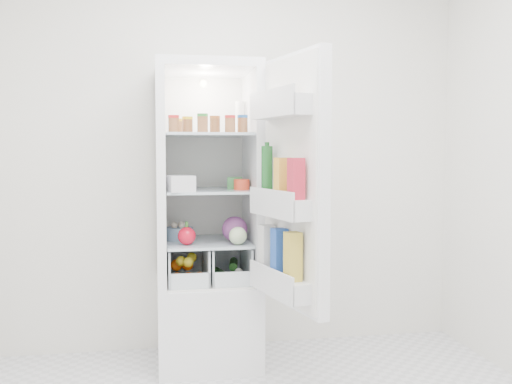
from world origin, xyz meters
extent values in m
cube|color=white|center=(0.00, 1.50, 1.30)|extent=(3.00, 0.02, 2.60)
cube|color=white|center=(-0.20, 1.21, 0.25)|extent=(0.60, 0.60, 0.50)
cube|color=white|center=(-0.20, 1.21, 1.77)|extent=(0.60, 0.60, 0.05)
cube|color=white|center=(-0.20, 1.49, 1.12)|extent=(0.60, 0.05, 1.25)
cube|color=white|center=(-0.47, 1.21, 1.12)|extent=(0.05, 0.60, 1.25)
cube|color=white|center=(0.07, 1.21, 1.12)|extent=(0.05, 0.60, 1.25)
cube|color=white|center=(-0.20, 1.46, 1.12)|extent=(0.50, 0.01, 1.25)
sphere|color=white|center=(-0.20, 1.42, 1.71)|extent=(0.05, 0.05, 0.05)
cube|color=silver|center=(-0.20, 1.19, 0.74)|extent=(0.49, 0.53, 0.01)
cube|color=silver|center=(-0.20, 1.19, 1.05)|extent=(0.49, 0.53, 0.02)
cube|color=silver|center=(-0.20, 1.19, 1.38)|extent=(0.49, 0.53, 0.02)
cylinder|color=#B21919|center=(-0.40, 1.05, 1.43)|extent=(0.06, 0.06, 0.08)
cylinder|color=gold|center=(-0.32, 1.10, 1.43)|extent=(0.06, 0.06, 0.08)
cylinder|color=#267226|center=(-0.24, 1.02, 1.43)|extent=(0.06, 0.06, 0.08)
cylinder|color=brown|center=(-0.16, 1.12, 1.43)|extent=(0.06, 0.06, 0.08)
cylinder|color=#B21919|center=(-0.08, 1.05, 1.43)|extent=(0.06, 0.06, 0.08)
cylinder|color=#194C8C|center=(0.00, 1.10, 1.43)|extent=(0.06, 0.06, 0.08)
cylinder|color=#BF8C19|center=(-0.36, 1.28, 1.43)|extent=(0.06, 0.06, 0.08)
cylinder|color=white|center=(0.01, 1.29, 1.49)|extent=(0.07, 0.07, 0.20)
cube|color=silver|center=(-0.37, 0.99, 1.10)|extent=(0.17, 0.17, 0.09)
cylinder|color=red|center=(-0.01, 1.11, 1.09)|extent=(0.12, 0.12, 0.06)
cube|color=silver|center=(-0.35, 1.37, 1.08)|extent=(0.17, 0.16, 0.04)
cube|color=#3E8944|center=(-0.03, 1.22, 1.09)|extent=(0.11, 0.13, 0.07)
sphere|color=#541D52|center=(-0.05, 1.12, 0.82)|extent=(0.15, 0.15, 0.15)
sphere|color=red|center=(-0.33, 1.05, 0.80)|extent=(0.10, 0.10, 0.10)
cylinder|color=#8BAFD0|center=(-0.36, 1.25, 0.79)|extent=(0.20, 0.20, 0.08)
sphere|color=#B3C896|center=(-0.04, 1.00, 0.80)|extent=(0.10, 0.10, 0.10)
sphere|color=#FF620D|center=(-0.39, 1.06, 0.55)|extent=(0.07, 0.07, 0.07)
sphere|color=#FF620D|center=(-0.32, 1.06, 0.55)|extent=(0.07, 0.07, 0.07)
sphere|color=#FF620D|center=(-0.26, 1.06, 0.55)|extent=(0.07, 0.07, 0.07)
sphere|color=#FF620D|center=(-0.39, 1.19, 0.61)|extent=(0.07, 0.07, 0.07)
sphere|color=#FF620D|center=(-0.32, 1.19, 0.61)|extent=(0.07, 0.07, 0.07)
sphere|color=yellow|center=(-0.36, 1.12, 0.64)|extent=(0.06, 0.06, 0.06)
sphere|color=yellow|center=(-0.29, 1.24, 0.64)|extent=(0.06, 0.06, 0.06)
sphere|color=yellow|center=(-0.32, 1.08, 0.64)|extent=(0.06, 0.06, 0.06)
cylinder|color=#27531B|center=(-0.12, 1.19, 0.54)|extent=(0.09, 0.21, 0.05)
cylinder|color=#27531B|center=(-0.04, 1.24, 0.59)|extent=(0.08, 0.21, 0.05)
sphere|color=white|center=(-0.08, 1.06, 0.54)|extent=(0.05, 0.05, 0.05)
sphere|color=white|center=(-0.03, 1.08, 0.57)|extent=(0.05, 0.05, 0.05)
cube|color=white|center=(0.20, 0.63, 1.12)|extent=(0.20, 0.60, 1.30)
cube|color=white|center=(0.17, 0.62, 1.12)|extent=(0.14, 0.55, 1.26)
cube|color=silver|center=(0.12, 0.61, 1.50)|extent=(0.23, 0.51, 0.10)
cube|color=silver|center=(0.12, 0.61, 1.00)|extent=(0.23, 0.51, 0.10)
cube|color=silver|center=(0.12, 0.61, 0.60)|extent=(0.23, 0.51, 0.10)
sphere|color=olive|center=(0.14, 0.49, 1.56)|extent=(0.05, 0.05, 0.05)
sphere|color=olive|center=(0.12, 0.57, 1.56)|extent=(0.05, 0.05, 0.05)
sphere|color=olive|center=(0.10, 0.64, 1.56)|extent=(0.05, 0.05, 0.05)
cylinder|color=#164F1E|center=(0.08, 0.75, 1.18)|extent=(0.06, 0.06, 0.26)
cube|color=gold|center=(0.12, 0.58, 1.15)|extent=(0.08, 0.08, 0.20)
cube|color=red|center=(0.15, 0.43, 1.15)|extent=(0.08, 0.08, 0.20)
cube|color=silver|center=(0.08, 0.75, 0.77)|extent=(0.08, 0.08, 0.24)
cube|color=#234FB2|center=(0.11, 0.60, 0.77)|extent=(0.08, 0.08, 0.24)
cube|color=gold|center=(0.15, 0.46, 0.77)|extent=(0.08, 0.08, 0.24)
camera|label=1|loc=(-0.51, -2.21, 1.27)|focal=40.00mm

